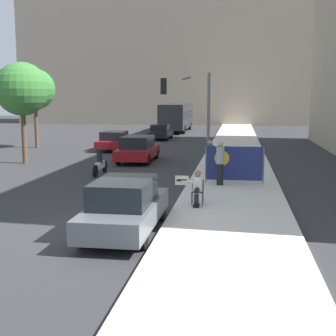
{
  "coord_description": "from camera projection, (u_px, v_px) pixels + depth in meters",
  "views": [
    {
      "loc": [
        3.59,
        -12.77,
        3.79
      ],
      "look_at": [
        0.99,
        4.68,
        1.12
      ],
      "focal_mm": 50.0,
      "sensor_mm": 36.0,
      "label": 1
    }
  ],
  "objects": [
    {
      "name": "jogger_on_sidewalk",
      "position": [
        220.0,
        162.0,
        19.48
      ],
      "size": [
        0.34,
        0.34,
        1.85
      ],
      "rotation": [
        0.0,
        0.0,
        3.62
      ],
      "color": "black",
      "rests_on": "sidewalk_curb"
    },
    {
      "name": "motorcycle_on_road",
      "position": [
        100.0,
        163.0,
        23.07
      ],
      "size": [
        0.28,
        2.2,
        1.33
      ],
      "color": "white",
      "rests_on": "ground_plane"
    },
    {
      "name": "street_tree_near_curb",
      "position": [
        22.0,
        89.0,
        26.5
      ],
      "size": [
        3.04,
        3.04,
        5.78
      ],
      "color": "brown",
      "rests_on": "ground_plane"
    },
    {
      "name": "building_backdrop_far",
      "position": [
        202.0,
        2.0,
        67.77
      ],
      "size": [
        52.0,
        12.0,
        34.91
      ],
      "color": "gray",
      "rests_on": "ground_plane"
    },
    {
      "name": "seated_protester",
      "position": [
        197.0,
        187.0,
        15.93
      ],
      "size": [
        0.97,
        0.77,
        1.18
      ],
      "rotation": [
        0.0,
        0.0,
        -0.29
      ],
      "color": "#474C56",
      "rests_on": "sidewalk_curb"
    },
    {
      "name": "sidewalk_curb",
      "position": [
        234.0,
        161.0,
        27.74
      ],
      "size": [
        3.88,
        90.0,
        0.15
      ],
      "primitive_type": "cube",
      "color": "beige",
      "rests_on": "ground_plane"
    },
    {
      "name": "city_bus_on_road",
      "position": [
        177.0,
        116.0,
        51.93
      ],
      "size": [
        2.61,
        10.39,
        3.04
      ],
      "color": "#232328",
      "rests_on": "ground_plane"
    },
    {
      "name": "car_on_road_nearest",
      "position": [
        138.0,
        149.0,
        27.67
      ],
      "size": [
        1.89,
        4.64,
        1.54
      ],
      "color": "maroon",
      "rests_on": "ground_plane"
    },
    {
      "name": "pedestrian_behind",
      "position": [
        210.0,
        158.0,
        22.01
      ],
      "size": [
        0.34,
        0.34,
        1.64
      ],
      "rotation": [
        0.0,
        0.0,
        6.06
      ],
      "color": "#756651",
      "rests_on": "sidewalk_curb"
    },
    {
      "name": "ground_plane",
      "position": [
        111.0,
        229.0,
        13.58
      ],
      "size": [
        160.0,
        160.0,
        0.0
      ],
      "primitive_type": "plane",
      "color": "#303033"
    },
    {
      "name": "parked_car_curbside",
      "position": [
        125.0,
        206.0,
        13.1
      ],
      "size": [
        1.76,
        4.59,
        1.55
      ],
      "color": "#565B60",
      "rests_on": "ground_plane"
    },
    {
      "name": "car_on_road_midblock",
      "position": [
        115.0,
        141.0,
        33.83
      ],
      "size": [
        1.81,
        4.42,
        1.37
      ],
      "color": "maroon",
      "rests_on": "ground_plane"
    },
    {
      "name": "protest_banner",
      "position": [
        234.0,
        163.0,
        20.07
      ],
      "size": [
        2.52,
        0.06,
        1.56
      ],
      "color": "slate",
      "rests_on": "sidewalk_curb"
    },
    {
      "name": "street_tree_midblock",
      "position": [
        35.0,
        89.0,
        34.86
      ],
      "size": [
        3.04,
        3.04,
        5.91
      ],
      "color": "brown",
      "rests_on": "ground_plane"
    },
    {
      "name": "car_on_road_distant",
      "position": [
        161.0,
        132.0,
        42.35
      ],
      "size": [
        1.73,
        4.27,
        1.37
      ],
      "color": "black",
      "rests_on": "ground_plane"
    },
    {
      "name": "traffic_light_pole",
      "position": [
        190.0,
        103.0,
        24.66
      ],
      "size": [
        2.59,
        2.35,
        4.93
      ],
      "color": "slate",
      "rests_on": "sidewalk_curb"
    }
  ]
}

